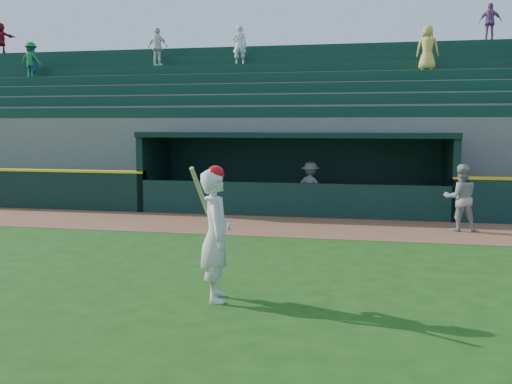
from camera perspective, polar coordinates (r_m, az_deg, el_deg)
ground at (r=10.45m, az=-1.77°, el=-8.12°), size 120.00×120.00×0.00m
warning_track at (r=15.14m, az=2.50°, el=-3.43°), size 40.00×3.00×0.01m
dugout_player_front at (r=15.26m, az=19.76°, el=-0.54°), size 0.90×0.75×1.70m
dugout_player_inside at (r=17.60m, az=5.48°, el=0.51°), size 1.14×0.87×1.55m
dugout at (r=18.03m, az=4.07°, el=2.53°), size 9.40×2.80×2.46m
stands at (r=22.52m, az=5.61°, el=6.01°), size 34.50×6.25×7.42m
batter_at_plate at (r=8.71m, az=-4.04°, el=-4.17°), size 0.67×0.90×2.09m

